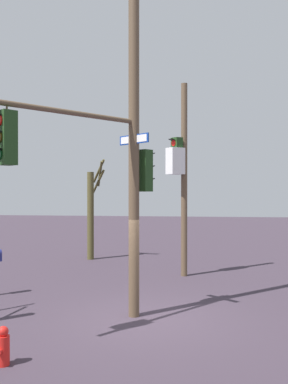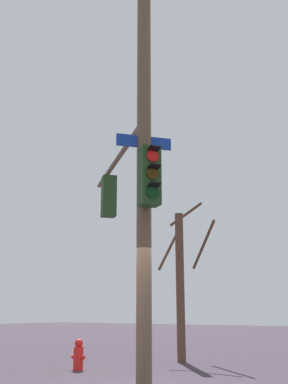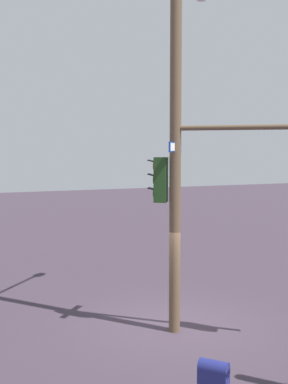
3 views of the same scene
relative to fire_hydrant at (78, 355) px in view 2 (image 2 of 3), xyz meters
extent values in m
cylinder|color=brown|center=(-3.26, 1.99, 4.27)|extent=(0.28, 0.28, 9.23)
cylinder|color=brown|center=(-1.39, 0.39, 4.67)|extent=(3.83, 3.30, 0.12)
cube|color=#1E3D19|center=(-0.67, -0.23, 3.97)|extent=(0.46, 0.47, 1.10)
cylinder|color=red|center=(-0.54, -0.33, 4.31)|extent=(0.16, 0.19, 0.22)
cube|color=black|center=(-0.48, -0.38, 4.43)|extent=(0.26, 0.26, 0.06)
cylinder|color=#352504|center=(-0.54, -0.33, 3.97)|extent=(0.16, 0.19, 0.22)
cube|color=black|center=(-0.48, -0.38, 4.09)|extent=(0.26, 0.26, 0.06)
cylinder|color=black|center=(-0.54, -0.33, 3.63)|extent=(0.16, 0.19, 0.22)
cube|color=black|center=(-0.48, -0.38, 3.75)|extent=(0.26, 0.26, 0.06)
cylinder|color=brown|center=(-0.67, -0.23, 4.60)|extent=(0.04, 0.04, 0.15)
cube|color=#1E3D19|center=(-3.54, 2.23, 3.42)|extent=(0.45, 0.47, 1.10)
cylinder|color=red|center=(-3.67, 2.32, 3.76)|extent=(0.15, 0.20, 0.22)
cube|color=black|center=(-3.73, 2.36, 3.88)|extent=(0.25, 0.26, 0.06)
cylinder|color=#352504|center=(-3.67, 2.32, 3.42)|extent=(0.15, 0.20, 0.22)
cube|color=black|center=(-3.73, 2.36, 3.54)|extent=(0.25, 0.26, 0.06)
cylinder|color=black|center=(-3.67, 2.32, 3.08)|extent=(0.15, 0.20, 0.22)
cube|color=black|center=(-3.73, 2.36, 3.20)|extent=(0.25, 0.26, 0.06)
cube|color=navy|center=(-3.26, 1.99, 4.22)|extent=(0.74, 0.86, 0.24)
cube|color=white|center=(-3.25, 1.98, 4.22)|extent=(0.66, 0.77, 0.18)
cylinder|color=red|center=(0.00, 0.00, -0.07)|extent=(0.24, 0.24, 0.55)
sphere|color=red|center=(0.00, 0.00, 0.29)|extent=(0.20, 0.20, 0.20)
cylinder|color=red|center=(-0.14, 0.00, -0.04)|extent=(0.10, 0.09, 0.09)
cylinder|color=red|center=(0.14, 0.00, -0.04)|extent=(0.10, 0.09, 0.09)
cylinder|color=brown|center=(-1.22, -2.98, 1.79)|extent=(0.25, 0.25, 4.27)
cylinder|color=brown|center=(-1.17, -3.52, 4.01)|extent=(1.12, 0.18, 0.68)
cylinder|color=brown|center=(-0.79, -3.05, 2.83)|extent=(0.23, 0.94, 1.23)
cylinder|color=brown|center=(-1.71, -3.60, 3.00)|extent=(1.33, 1.09, 1.32)
camera|label=1|loc=(7.38, 3.52, 2.93)|focal=39.04mm
camera|label=2|loc=(-7.85, 8.85, 1.03)|focal=42.35mm
camera|label=3|loc=(-8.46, -8.76, 4.22)|focal=46.19mm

